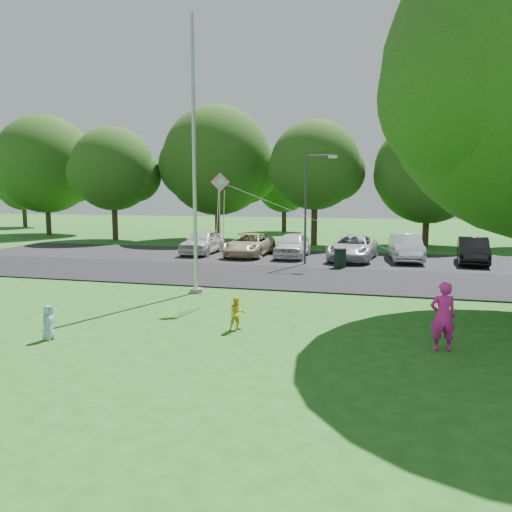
% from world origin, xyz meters
% --- Properties ---
extents(ground, '(120.00, 120.00, 0.00)m').
position_xyz_m(ground, '(0.00, 0.00, 0.00)').
color(ground, '#1E5F19').
rests_on(ground, ground).
extents(park_road, '(60.00, 6.00, 0.06)m').
position_xyz_m(park_road, '(0.00, 9.00, 0.03)').
color(park_road, black).
rests_on(park_road, ground).
extents(parking_strip, '(42.00, 7.00, 0.06)m').
position_xyz_m(parking_strip, '(0.00, 15.50, 0.03)').
color(parking_strip, black).
rests_on(parking_strip, ground).
extents(flagpole, '(0.50, 0.50, 10.00)m').
position_xyz_m(flagpole, '(-3.50, 5.00, 4.17)').
color(flagpole, '#B7BABF').
rests_on(flagpole, ground).
extents(street_lamp, '(1.60, 0.21, 5.70)m').
position_xyz_m(street_lamp, '(-0.43, 13.00, 3.42)').
color(street_lamp, '#3F3F44').
rests_on(street_lamp, ground).
extents(trash_can, '(0.63, 0.63, 1.00)m').
position_xyz_m(trash_can, '(1.21, 12.27, 0.50)').
color(trash_can, black).
rests_on(trash_can, ground).
extents(tree_row, '(64.35, 11.94, 10.88)m').
position_xyz_m(tree_row, '(1.59, 24.23, 5.71)').
color(tree_row, '#332316').
rests_on(tree_row, ground).
extents(horizon_trees, '(77.46, 7.20, 7.02)m').
position_xyz_m(horizon_trees, '(4.06, 33.88, 4.30)').
color(horizon_trees, '#332316').
rests_on(horizon_trees, ground).
extents(parked_cars, '(16.87, 5.24, 1.47)m').
position_xyz_m(parked_cars, '(-0.38, 15.50, 0.75)').
color(parked_cars, silver).
rests_on(parked_cars, ground).
extents(woman, '(0.67, 0.50, 1.68)m').
position_xyz_m(woman, '(4.72, -0.02, 0.84)').
color(woman, '#F3209E').
rests_on(woman, ground).
extents(child_yellow, '(0.58, 0.56, 0.94)m').
position_xyz_m(child_yellow, '(-0.52, 0.45, 0.47)').
color(child_yellow, yellow).
rests_on(child_yellow, ground).
extents(child_blue, '(0.31, 0.46, 0.91)m').
position_xyz_m(child_blue, '(-4.95, -1.60, 0.45)').
color(child_blue, '#88B9D1').
rests_on(child_blue, ground).
extents(kite, '(7.05, 3.85, 2.75)m').
position_xyz_m(kite, '(-1.85, 3.47, 3.63)').
color(kite, pink).
rests_on(kite, ground).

